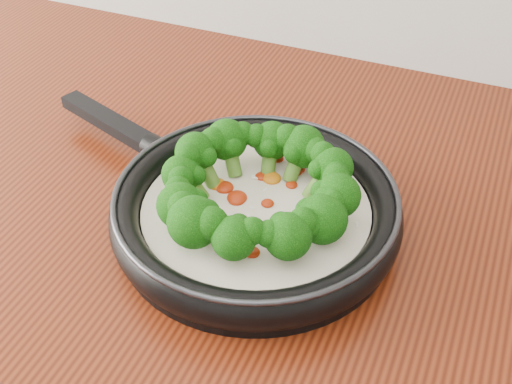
% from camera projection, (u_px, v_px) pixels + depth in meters
% --- Properties ---
extents(skillet, '(0.48, 0.37, 0.09)m').
position_uv_depth(skillet, '(254.00, 205.00, 0.65)').
color(skillet, black).
rests_on(skillet, counter).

